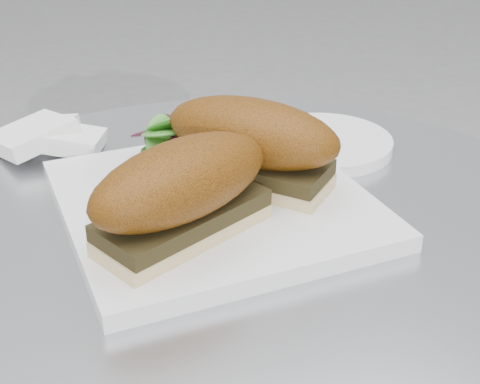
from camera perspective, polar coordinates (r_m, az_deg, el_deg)
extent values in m
cylinder|color=silver|center=(0.57, -0.31, -5.30)|extent=(0.70, 0.70, 0.02)
cube|color=white|center=(0.61, -2.24, -0.93)|extent=(0.27, 0.27, 0.02)
cube|color=#D2B583|center=(0.54, -4.81, -3.17)|extent=(0.16, 0.11, 0.01)
cube|color=black|center=(0.53, -4.87, -1.93)|extent=(0.15, 0.11, 0.01)
ellipsoid|color=#623809|center=(0.52, -5.01, 1.04)|extent=(0.18, 0.14, 0.06)
cube|color=#D2B583|center=(0.62, 0.96, 1.32)|extent=(0.14, 0.15, 0.01)
cube|color=black|center=(0.61, 0.97, 2.45)|extent=(0.14, 0.15, 0.01)
ellipsoid|color=#623809|center=(0.60, 0.99, 5.11)|extent=(0.17, 0.18, 0.06)
cylinder|color=white|center=(0.73, 7.18, 4.18)|extent=(0.15, 0.15, 0.01)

